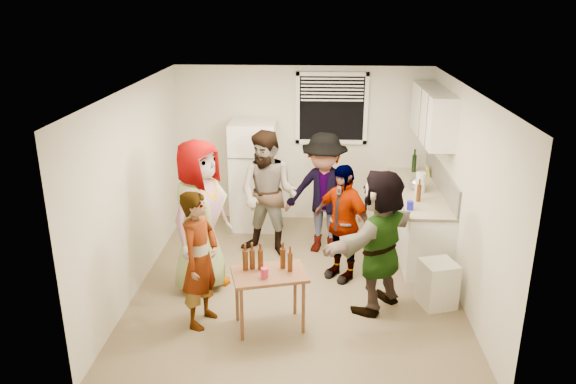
# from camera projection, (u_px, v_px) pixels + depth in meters

# --- Properties ---
(room) EXTENTS (4.00, 4.50, 2.50)m
(room) POSITION_uv_depth(u_px,v_px,m) (297.00, 282.00, 7.26)
(room) COLOR beige
(room) RESTS_ON ground
(window) EXTENTS (1.12, 0.10, 1.06)m
(window) POSITION_uv_depth(u_px,v_px,m) (332.00, 109.00, 8.71)
(window) COLOR white
(window) RESTS_ON room
(refrigerator) EXTENTS (0.70, 0.70, 1.70)m
(refrigerator) POSITION_uv_depth(u_px,v_px,m) (254.00, 175.00, 8.79)
(refrigerator) COLOR white
(refrigerator) RESTS_ON ground
(counter_lower) EXTENTS (0.60, 2.20, 0.86)m
(counter_lower) POSITION_uv_depth(u_px,v_px,m) (417.00, 221.00, 8.12)
(counter_lower) COLOR white
(counter_lower) RESTS_ON ground
(countertop) EXTENTS (0.64, 2.22, 0.04)m
(countertop) POSITION_uv_depth(u_px,v_px,m) (420.00, 191.00, 7.97)
(countertop) COLOR beige
(countertop) RESTS_ON counter_lower
(backsplash) EXTENTS (0.03, 2.20, 0.36)m
(backsplash) POSITION_uv_depth(u_px,v_px,m) (441.00, 178.00, 7.89)
(backsplash) COLOR #A29E94
(backsplash) RESTS_ON countertop
(upper_cabinets) EXTENTS (0.34, 1.60, 0.70)m
(upper_cabinets) POSITION_uv_depth(u_px,v_px,m) (433.00, 114.00, 7.80)
(upper_cabinets) COLOR white
(upper_cabinets) RESTS_ON room
(kettle) EXTENTS (0.30, 0.28, 0.21)m
(kettle) POSITION_uv_depth(u_px,v_px,m) (416.00, 190.00, 7.98)
(kettle) COLOR silver
(kettle) RESTS_ON countertop
(paper_towel) EXTENTS (0.13, 0.13, 0.29)m
(paper_towel) POSITION_uv_depth(u_px,v_px,m) (420.00, 192.00, 7.87)
(paper_towel) COLOR white
(paper_towel) RESTS_ON countertop
(wine_bottle) EXTENTS (0.07, 0.07, 0.27)m
(wine_bottle) POSITION_uv_depth(u_px,v_px,m) (413.00, 172.00, 8.79)
(wine_bottle) COLOR black
(wine_bottle) RESTS_ON countertop
(beer_bottle_counter) EXTENTS (0.06, 0.06, 0.23)m
(beer_bottle_counter) POSITION_uv_depth(u_px,v_px,m) (418.00, 201.00, 7.53)
(beer_bottle_counter) COLOR #47230C
(beer_bottle_counter) RESTS_ON countertop
(blue_cup) EXTENTS (0.09, 0.09, 0.12)m
(blue_cup) POSITION_uv_depth(u_px,v_px,m) (410.00, 210.00, 7.23)
(blue_cup) COLOR #1816C3
(blue_cup) RESTS_ON countertop
(picture_frame) EXTENTS (0.02, 0.19, 0.16)m
(picture_frame) POSITION_uv_depth(u_px,v_px,m) (427.00, 171.00, 8.54)
(picture_frame) COLOR gold
(picture_frame) RESTS_ON countertop
(trash_bin) EXTENTS (0.47, 0.47, 0.56)m
(trash_bin) POSITION_uv_depth(u_px,v_px,m) (437.00, 286.00, 6.66)
(trash_bin) COLOR silver
(trash_bin) RESTS_ON ground
(serving_table) EXTENTS (0.91, 0.72, 0.67)m
(serving_table) POSITION_uv_depth(u_px,v_px,m) (270.00, 326.00, 6.30)
(serving_table) COLOR brown
(serving_table) RESTS_ON ground
(beer_bottle_table) EXTENTS (0.06, 0.06, 0.22)m
(beer_bottle_table) POSITION_uv_depth(u_px,v_px,m) (290.00, 271.00, 6.12)
(beer_bottle_table) COLOR #47230C
(beer_bottle_table) RESTS_ON serving_table
(red_cup) EXTENTS (0.08, 0.08, 0.11)m
(red_cup) POSITION_uv_depth(u_px,v_px,m) (265.00, 277.00, 5.98)
(red_cup) COLOR #B62345
(red_cup) RESTS_ON serving_table
(guest_grey) EXTENTS (2.15, 1.72, 0.61)m
(guest_grey) POSITION_uv_depth(u_px,v_px,m) (204.00, 286.00, 7.16)
(guest_grey) COLOR gray
(guest_grey) RESTS_ON ground
(guest_stripe) EXTENTS (1.67, 1.03, 0.38)m
(guest_stripe) POSITION_uv_depth(u_px,v_px,m) (204.00, 322.00, 6.39)
(guest_stripe) COLOR #141933
(guest_stripe) RESTS_ON ground
(guest_back_left) EXTENTS (1.40, 1.98, 0.68)m
(guest_back_left) POSITION_uv_depth(u_px,v_px,m) (269.00, 253.00, 8.09)
(guest_back_left) COLOR #543325
(guest_back_left) RESTS_ON ground
(guest_back_right) EXTENTS (1.61, 2.01, 0.65)m
(guest_back_right) POSITION_uv_depth(u_px,v_px,m) (323.00, 250.00, 8.17)
(guest_back_right) COLOR #46474C
(guest_back_right) RESTS_ON ground
(guest_black) EXTENTS (1.71, 1.76, 0.38)m
(guest_black) POSITION_uv_depth(u_px,v_px,m) (340.00, 277.00, 7.41)
(guest_black) COLOR black
(guest_black) RESTS_ON ground
(guest_orange) EXTENTS (2.33, 2.32, 0.51)m
(guest_orange) POSITION_uv_depth(u_px,v_px,m) (376.00, 306.00, 6.71)
(guest_orange) COLOR #F69F5A
(guest_orange) RESTS_ON ground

